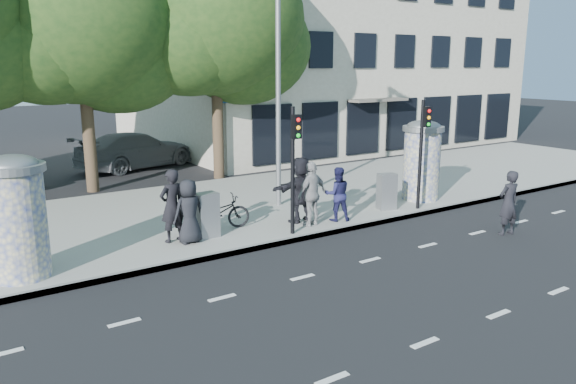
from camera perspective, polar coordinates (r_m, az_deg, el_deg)
ground at (r=12.84m, az=12.57°, el=-8.54°), size 120.00×120.00×0.00m
sidewalk at (r=18.50m, az=-4.38°, el=-1.34°), size 40.00×8.00×0.15m
curb at (r=15.31m, az=2.95°, el=-4.39°), size 40.00×0.10×0.16m
lane_dash_near at (r=11.57m, az=20.60°, el=-11.55°), size 32.00×0.12×0.01m
lane_dash_far at (r=13.77m, az=8.35°, el=-6.85°), size 32.00×0.12×0.01m
ad_column_left at (r=13.11m, az=-25.91°, el=-2.06°), size 1.36×1.36×2.65m
ad_column_right at (r=19.23m, az=13.45°, el=3.34°), size 1.36×1.36×2.65m
traffic_pole_near at (r=14.66m, az=0.60°, el=3.52°), size 0.22×0.31×3.40m
traffic_pole_far at (r=17.79m, az=13.50°, el=4.84°), size 0.22×0.31×3.40m
street_lamp at (r=17.60m, az=-0.89°, el=13.48°), size 0.25×0.93×8.00m
tree_near_left at (r=21.54m, az=-20.40°, el=16.00°), size 6.80×6.80×8.97m
tree_center at (r=22.93m, az=-7.45°, el=17.06°), size 7.00×7.00×9.30m
building at (r=34.99m, az=2.71°, el=15.20°), size 20.30×15.85×12.00m
ped_a at (r=14.41m, az=-10.02°, el=-1.96°), size 0.85×0.58×1.65m
ped_b at (r=14.57m, az=-11.71°, el=-1.38°), size 0.77×0.59×1.89m
ped_c at (r=16.27m, az=5.03°, el=-0.21°), size 0.95×0.86×1.58m
ped_e at (r=15.71m, az=2.44°, el=-0.18°), size 1.18×0.82×1.83m
ped_f at (r=16.10m, az=1.31°, el=0.27°), size 1.82×0.83×1.90m
man_road at (r=16.52m, az=21.48°, el=-1.03°), size 0.70×0.51×1.80m
bicycle at (r=15.51m, az=-7.19°, el=-2.11°), size 0.97×1.92×0.96m
cabinet_left at (r=14.88m, az=-8.24°, el=-2.34°), size 0.60×0.45×1.19m
cabinet_right at (r=17.81m, az=10.00°, el=0.05°), size 0.63×0.52×1.13m
car_right at (r=26.22m, az=-15.20°, el=4.12°), size 3.84×5.98×1.61m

